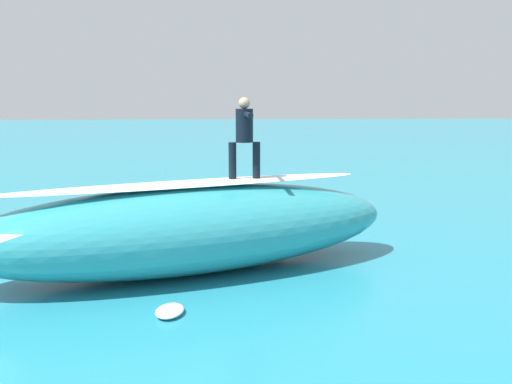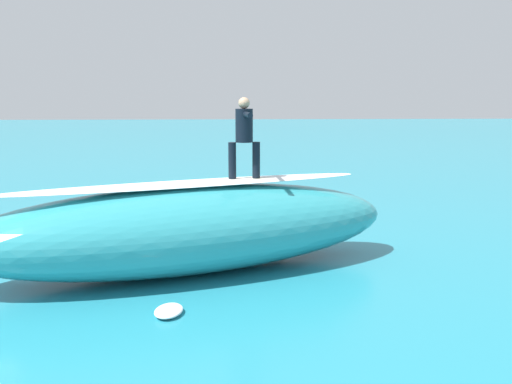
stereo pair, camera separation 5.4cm
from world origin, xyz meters
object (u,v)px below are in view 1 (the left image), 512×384
at_px(surfer_riding, 244,132).
at_px(surfboard_paddling, 265,236).
at_px(surfboard_riding, 245,180).
at_px(surfer_paddling, 260,229).

bearing_deg(surfer_riding, surfboard_paddling, -111.96).
xyz_separation_m(surfboard_riding, surfboard_paddling, (-0.60, -2.29, -1.83)).
bearing_deg(surfer_riding, surfer_paddling, -108.62).
distance_m(surfboard_riding, surfer_paddling, 2.90).
xyz_separation_m(surfboard_riding, surfer_paddling, (-0.47, -2.33, -1.66)).
distance_m(surfboard_riding, surfer_riding, 1.04).
distance_m(surfboard_paddling, surfer_paddling, 0.22).
xyz_separation_m(surfer_riding, surfboard_paddling, (-0.60, -2.29, -2.87)).
height_order(surfboard_paddling, surfer_paddling, surfer_paddling).
xyz_separation_m(surfboard_riding, surfer_riding, (0.00, 0.00, 1.04)).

